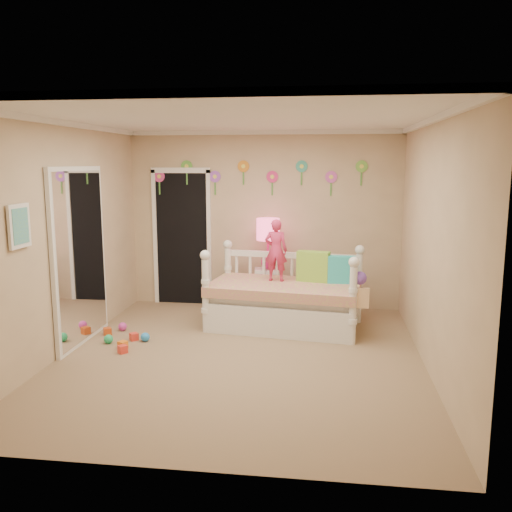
# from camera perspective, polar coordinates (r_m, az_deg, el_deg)

# --- Properties ---
(floor) EXTENTS (4.00, 4.50, 0.01)m
(floor) POSITION_cam_1_polar(r_m,az_deg,el_deg) (6.10, -1.70, -10.71)
(floor) COLOR #7F684C
(floor) RESTS_ON ground
(ceiling) EXTENTS (4.00, 4.50, 0.01)m
(ceiling) POSITION_cam_1_polar(r_m,az_deg,el_deg) (5.73, -1.83, 14.42)
(ceiling) COLOR white
(ceiling) RESTS_ON floor
(back_wall) EXTENTS (4.00, 0.01, 2.60)m
(back_wall) POSITION_cam_1_polar(r_m,az_deg,el_deg) (7.99, 0.84, 3.79)
(back_wall) COLOR tan
(back_wall) RESTS_ON floor
(left_wall) EXTENTS (0.01, 4.50, 2.60)m
(left_wall) POSITION_cam_1_polar(r_m,az_deg,el_deg) (6.41, -19.71, 1.71)
(left_wall) COLOR tan
(left_wall) RESTS_ON floor
(right_wall) EXTENTS (0.01, 4.50, 2.60)m
(right_wall) POSITION_cam_1_polar(r_m,az_deg,el_deg) (5.80, 18.13, 1.01)
(right_wall) COLOR tan
(right_wall) RESTS_ON floor
(crown_molding) EXTENTS (4.00, 4.50, 0.06)m
(crown_molding) POSITION_cam_1_polar(r_m,az_deg,el_deg) (5.73, -1.83, 14.12)
(crown_molding) COLOR white
(crown_molding) RESTS_ON ceiling
(daybed) EXTENTS (2.08, 1.30, 1.06)m
(daybed) POSITION_cam_1_polar(r_m,az_deg,el_deg) (7.06, 3.02, -3.36)
(daybed) COLOR white
(daybed) RESTS_ON floor
(pillow_turquoise) EXTENTS (0.36, 0.13, 0.36)m
(pillow_turquoise) POSITION_cam_1_polar(r_m,az_deg,el_deg) (7.10, 9.02, -1.43)
(pillow_turquoise) COLOR #27C3BB
(pillow_turquoise) RESTS_ON daybed
(pillow_lime) EXTENTS (0.45, 0.25, 0.40)m
(pillow_lime) POSITION_cam_1_polar(r_m,az_deg,el_deg) (7.15, 6.07, -1.10)
(pillow_lime) COLOR #88C13A
(pillow_lime) RESTS_ON daybed
(child) EXTENTS (0.32, 0.22, 0.82)m
(child) POSITION_cam_1_polar(r_m,az_deg,el_deg) (7.10, 2.12, 0.61)
(child) COLOR #D02F5D
(child) RESTS_ON daybed
(nightstand) EXTENTS (0.41, 0.33, 0.63)m
(nightstand) POSITION_cam_1_polar(r_m,az_deg,el_deg) (7.83, 1.25, -3.64)
(nightstand) COLOR white
(nightstand) RESTS_ON floor
(table_lamp) EXTENTS (0.33, 0.33, 0.73)m
(table_lamp) POSITION_cam_1_polar(r_m,az_deg,el_deg) (7.69, 1.28, 2.17)
(table_lamp) COLOR #FC218E
(table_lamp) RESTS_ON nightstand
(closet_doorway) EXTENTS (0.90, 0.04, 2.07)m
(closet_doorway) POSITION_cam_1_polar(r_m,az_deg,el_deg) (8.24, -7.85, 2.03)
(closet_doorway) COLOR black
(closet_doorway) RESTS_ON back_wall
(flower_decals) EXTENTS (3.40, 0.02, 0.50)m
(flower_decals) POSITION_cam_1_polar(r_m,az_deg,el_deg) (7.95, 0.19, 8.39)
(flower_decals) COLOR #B2668C
(flower_decals) RESTS_ON back_wall
(mirror_closet) EXTENTS (0.07, 1.30, 2.10)m
(mirror_closet) POSITION_cam_1_polar(r_m,az_deg,el_deg) (6.69, -18.12, -0.04)
(mirror_closet) COLOR white
(mirror_closet) RESTS_ON left_wall
(wall_picture) EXTENTS (0.05, 0.34, 0.42)m
(wall_picture) POSITION_cam_1_polar(r_m,az_deg,el_deg) (5.58, -23.77, 2.92)
(wall_picture) COLOR white
(wall_picture) RESTS_ON left_wall
(hanging_bag) EXTENTS (0.20, 0.16, 0.36)m
(hanging_bag) POSITION_cam_1_polar(r_m,az_deg,el_deg) (6.50, 10.91, -3.64)
(hanging_bag) COLOR beige
(hanging_bag) RESTS_ON daybed
(toy_scatter) EXTENTS (1.14, 1.47, 0.11)m
(toy_scatter) POSITION_cam_1_polar(r_m,az_deg,el_deg) (6.67, -13.81, -8.70)
(toy_scatter) COLOR #996666
(toy_scatter) RESTS_ON floor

